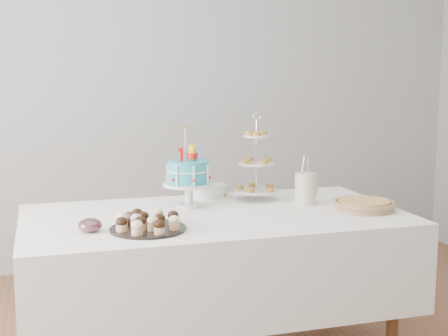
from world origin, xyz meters
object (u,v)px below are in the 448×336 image
object	(u,v)px
cupcake_tray	(148,222)
pastry_plate	(212,195)
pie	(364,204)
utensil_pitcher	(306,187)
table	(215,257)
plate_stack	(210,191)
jam_bowl_a	(90,225)
tiered_stand	(256,164)
birthday_cake	(189,185)
jam_bowl_b	(129,218)

from	to	relation	value
cupcake_tray	pastry_plate	bearing A→B (deg)	52.77
pie	utensil_pitcher	size ratio (longest dim) A/B	1.23
table	cupcake_tray	size ratio (longest dim) A/B	5.48
pie	plate_stack	xyz separation A→B (m)	(-0.69, 0.53, 0.01)
plate_stack	utensil_pitcher	xyz separation A→B (m)	(0.46, -0.31, 0.06)
utensil_pitcher	jam_bowl_a	bearing A→B (deg)	-147.37
table	utensil_pitcher	bearing A→B (deg)	9.68
pie	tiered_stand	world-z (taller)	tiered_stand
pie	pastry_plate	bearing A→B (deg)	141.67
birthday_cake	table	bearing A→B (deg)	-66.55
plate_stack	jam_bowl_b	bearing A→B (deg)	-137.05
table	utensil_pitcher	size ratio (longest dim) A/B	7.32
cupcake_tray	pie	xyz separation A→B (m)	(1.15, 0.09, -0.01)
plate_stack	utensil_pitcher	world-z (taller)	utensil_pitcher
tiered_stand	jam_bowl_a	distance (m)	1.07
table	jam_bowl_b	distance (m)	0.52
jam_bowl_b	pie	bearing A→B (deg)	-2.00
pastry_plate	jam_bowl_b	bearing A→B (deg)	-137.87
pastry_plate	jam_bowl_a	xyz separation A→B (m)	(-0.73, -0.59, 0.01)
table	plate_stack	bearing A→B (deg)	78.74
birthday_cake	jam_bowl_a	world-z (taller)	birthday_cake
table	jam_bowl_b	xyz separation A→B (m)	(-0.45, -0.09, 0.26)
cupcake_tray	utensil_pitcher	distance (m)	0.98
plate_stack	jam_bowl_a	distance (m)	0.93
table	cupcake_tray	xyz separation A→B (m)	(-0.38, -0.23, 0.27)
pie	jam_bowl_a	distance (m)	1.41
table	plate_stack	xyz separation A→B (m)	(0.08, 0.40, 0.27)
utensil_pitcher	jam_bowl_b	bearing A→B (deg)	-150.17
birthday_cake	jam_bowl_a	distance (m)	0.68
cupcake_tray	plate_stack	xyz separation A→B (m)	(0.46, 0.63, -0.00)
jam_bowl_a	jam_bowl_b	size ratio (longest dim) A/B	1.08
cupcake_tray	tiered_stand	bearing A→B (deg)	35.52
cupcake_tray	tiered_stand	world-z (taller)	tiered_stand
pie	jam_bowl_a	xyz separation A→B (m)	(-1.41, -0.05, 0.00)
jam_bowl_b	tiered_stand	bearing A→B (deg)	25.32
pie	pastry_plate	size ratio (longest dim) A/B	1.38
pie	utensil_pitcher	bearing A→B (deg)	135.91
table	pastry_plate	distance (m)	0.48
pastry_plate	cupcake_tray	bearing A→B (deg)	-127.23
birthday_cake	pie	world-z (taller)	birthday_cake
plate_stack	jam_bowl_a	world-z (taller)	plate_stack
plate_stack	tiered_stand	bearing A→B (deg)	-28.82
pastry_plate	plate_stack	bearing A→B (deg)	180.00
cupcake_tray	pastry_plate	size ratio (longest dim) A/B	1.49
birthday_cake	tiered_stand	size ratio (longest dim) A/B	0.87
plate_stack	table	bearing A→B (deg)	-101.26
table	pastry_plate	world-z (taller)	pastry_plate
birthday_cake	pastry_plate	size ratio (longest dim) A/B	1.82
cupcake_tray	plate_stack	size ratio (longest dim) A/B	1.80
table	cupcake_tray	bearing A→B (deg)	-149.12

